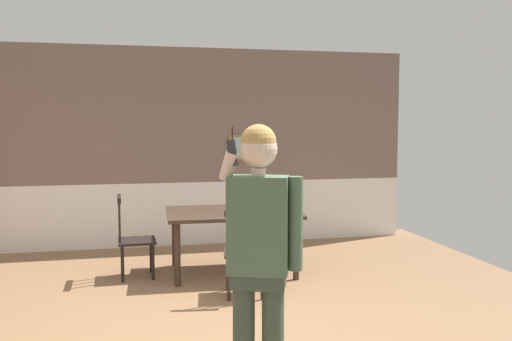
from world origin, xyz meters
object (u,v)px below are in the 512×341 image
object	(u,v)px
chair_near_window	(133,239)
person_figure	(259,245)
dining_table	(232,218)
chair_by_doorway	(245,252)

from	to	relation	value
chair_near_window	person_figure	world-z (taller)	person_figure
dining_table	person_figure	world-z (taller)	person_figure
chair_by_doorway	person_figure	xyz separation A→B (m)	(-0.34, -2.19, 0.57)
dining_table	chair_near_window	size ratio (longest dim) A/B	1.65
chair_near_window	person_figure	size ratio (longest dim) A/B	0.54
chair_near_window	chair_by_doorway	xyz separation A→B (m)	(1.13, -0.96, 0.01)
chair_near_window	chair_by_doorway	world-z (taller)	chair_near_window
chair_near_window	dining_table	bearing A→B (deg)	85.99
chair_near_window	chair_by_doorway	distance (m)	1.48
chair_by_doorway	chair_near_window	bearing A→B (deg)	147.21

